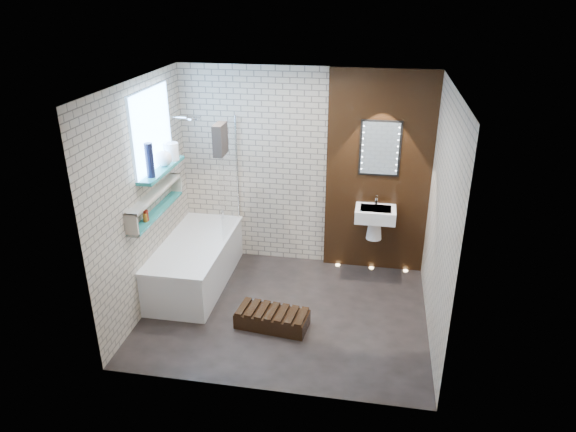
% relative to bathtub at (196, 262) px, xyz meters
% --- Properties ---
extents(ground, '(3.20, 3.20, 0.00)m').
position_rel_bathtub_xyz_m(ground, '(1.22, -0.45, -0.29)').
color(ground, black).
rests_on(ground, ground).
extents(room_shell, '(3.24, 3.20, 2.60)m').
position_rel_bathtub_xyz_m(room_shell, '(1.22, -0.45, 1.01)').
color(room_shell, '#B3A48E').
rests_on(room_shell, ground).
extents(walnut_panel, '(1.30, 0.06, 2.60)m').
position_rel_bathtub_xyz_m(walnut_panel, '(2.17, 0.82, 1.01)').
color(walnut_panel, black).
rests_on(walnut_panel, ground).
extents(clerestory_window, '(0.18, 1.00, 0.94)m').
position_rel_bathtub_xyz_m(clerestory_window, '(-0.34, -0.10, 1.61)').
color(clerestory_window, '#7FADE0').
rests_on(clerestory_window, room_shell).
extents(display_niche, '(0.14, 1.30, 0.26)m').
position_rel_bathtub_xyz_m(display_niche, '(-0.31, -0.30, 0.91)').
color(display_niche, '#227C78').
rests_on(display_niche, room_shell).
extents(bathtub, '(0.79, 1.74, 0.70)m').
position_rel_bathtub_xyz_m(bathtub, '(0.00, 0.00, 0.00)').
color(bathtub, white).
rests_on(bathtub, ground).
extents(bath_screen, '(0.01, 0.78, 1.40)m').
position_rel_bathtub_xyz_m(bath_screen, '(0.35, 0.44, 0.99)').
color(bath_screen, white).
rests_on(bath_screen, bathtub).
extents(towel, '(0.11, 0.28, 0.37)m').
position_rel_bathtub_xyz_m(towel, '(0.35, 0.15, 1.56)').
color(towel, '#2A2422').
rests_on(towel, bath_screen).
extents(shower_head, '(0.18, 0.18, 0.02)m').
position_rel_bathtub_xyz_m(shower_head, '(-0.08, 0.50, 1.71)').
color(shower_head, silver).
rests_on(shower_head, room_shell).
extents(washbasin, '(0.50, 0.36, 0.58)m').
position_rel_bathtub_xyz_m(washbasin, '(2.17, 0.62, 0.50)').
color(washbasin, white).
rests_on(washbasin, walnut_panel).
extents(led_mirror, '(0.50, 0.02, 0.70)m').
position_rel_bathtub_xyz_m(led_mirror, '(2.17, 0.78, 1.36)').
color(led_mirror, black).
rests_on(led_mirror, walnut_panel).
extents(walnut_step, '(0.82, 0.44, 0.17)m').
position_rel_bathtub_xyz_m(walnut_step, '(1.13, -0.75, -0.20)').
color(walnut_step, black).
rests_on(walnut_step, ground).
extents(niche_bottles, '(0.05, 0.08, 0.12)m').
position_rel_bathtub_xyz_m(niche_bottles, '(-0.31, -0.59, 0.87)').
color(niche_bottles, maroon).
rests_on(niche_bottles, display_niche).
extents(sill_vases, '(0.19, 0.75, 0.38)m').
position_rel_bathtub_xyz_m(sill_vases, '(-0.28, -0.01, 1.38)').
color(sill_vases, white).
rests_on(sill_vases, clerestory_window).
extents(floor_uplights, '(0.96, 0.06, 0.01)m').
position_rel_bathtub_xyz_m(floor_uplights, '(2.17, 0.75, -0.29)').
color(floor_uplights, '#FFD899').
rests_on(floor_uplights, ground).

